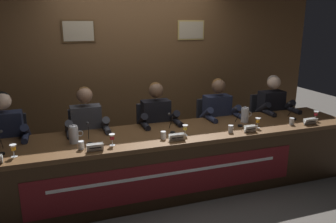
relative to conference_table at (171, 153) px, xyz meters
name	(u,v)px	position (x,y,z in m)	size (l,w,h in m)	color
ground_plane	(168,189)	(0.00, 0.12, -0.52)	(12.00, 12.00, 0.00)	#4C4742
wall_back_panelled	(138,68)	(0.00, 1.55, 0.78)	(5.94, 0.14, 2.60)	brown
conference_table	(171,153)	(0.00, 0.00, 0.00)	(4.74, 0.85, 0.74)	brown
chair_far_left	(11,155)	(-1.77, 0.73, -0.07)	(0.44, 0.45, 0.92)	black
panelist_far_left	(6,138)	(-1.77, 0.53, 0.21)	(0.51, 0.48, 1.25)	black
juice_glass_far_left	(13,148)	(-1.63, -0.09, 0.30)	(0.06, 0.06, 0.12)	white
microphone_far_left	(1,146)	(-1.75, 0.05, 0.29)	(0.06, 0.17, 0.22)	black
chair_left	(87,146)	(-0.89, 0.73, -0.07)	(0.44, 0.45, 0.92)	black
panelist_left	(87,130)	(-0.89, 0.53, 0.21)	(0.51, 0.48, 1.25)	black
nameplate_left	(95,147)	(-0.88, -0.20, 0.25)	(0.17, 0.06, 0.08)	white
juice_glass_left	(112,138)	(-0.69, -0.09, 0.30)	(0.06, 0.06, 0.12)	white
water_cup_left	(81,146)	(-1.01, -0.10, 0.25)	(0.06, 0.06, 0.08)	silver
microphone_left	(89,137)	(-0.91, 0.04, 0.29)	(0.06, 0.17, 0.22)	black
chair_center	(154,138)	(0.00, 0.73, -0.07)	(0.44, 0.45, 0.92)	black
panelist_center	(158,123)	(0.00, 0.53, 0.21)	(0.51, 0.48, 1.25)	black
nameplate_center	(177,137)	(0.00, -0.18, 0.25)	(0.18, 0.06, 0.08)	white
juice_glass_center	(185,128)	(0.15, -0.05, 0.30)	(0.06, 0.06, 0.12)	white
water_cup_center	(163,135)	(-0.12, -0.08, 0.25)	(0.06, 0.06, 0.08)	silver
microphone_center	(171,126)	(0.04, 0.10, 0.29)	(0.06, 0.17, 0.22)	black
chair_right	(212,131)	(0.89, 0.73, -0.07)	(0.44, 0.45, 0.92)	black
panelist_right	(220,117)	(0.89, 0.53, 0.21)	(0.51, 0.48, 1.25)	black
nameplate_right	(251,129)	(0.92, -0.18, 0.25)	(0.15, 0.06, 0.08)	white
juice_glass_right	(258,121)	(1.09, -0.08, 0.30)	(0.06, 0.06, 0.12)	white
water_cup_right	(231,129)	(0.69, -0.12, 0.25)	(0.06, 0.06, 0.08)	silver
microphone_right	(239,120)	(0.92, 0.08, 0.29)	(0.06, 0.17, 0.22)	black
chair_far_right	(265,125)	(1.78, 0.73, -0.07)	(0.44, 0.45, 0.92)	black
panelist_far_right	(274,111)	(1.78, 0.53, 0.21)	(0.51, 0.48, 1.25)	black
nameplate_far_right	(310,121)	(1.80, -0.18, 0.25)	(0.18, 0.06, 0.08)	white
juice_glass_far_right	(316,114)	(1.99, -0.06, 0.30)	(0.06, 0.06, 0.12)	white
water_cup_far_right	(292,122)	(1.57, -0.11, 0.25)	(0.06, 0.06, 0.08)	silver
microphone_far_right	(292,114)	(1.74, 0.09, 0.29)	(0.06, 0.17, 0.22)	black
water_pitcher_left_side	(74,134)	(-1.06, 0.11, 0.31)	(0.15, 0.10, 0.21)	silver
water_pitcher_right_side	(245,115)	(1.07, 0.18, 0.31)	(0.15, 0.10, 0.21)	silver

